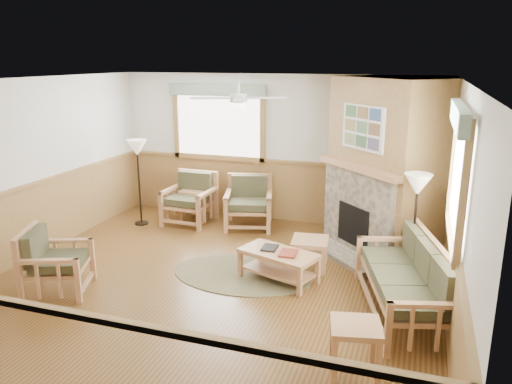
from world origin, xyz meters
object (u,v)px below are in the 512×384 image
(footstool, at_px, (310,254))
(end_table_sofa, at_px, (355,349))
(floor_lamp_left, at_px, (139,183))
(end_table_chairs, at_px, (197,204))
(sofa, at_px, (403,279))
(floor_lamp_right, at_px, (414,231))
(armchair_left, at_px, (57,261))
(armchair_back_left, at_px, (189,199))
(coffee_table, at_px, (278,266))
(armchair_back_right, at_px, (249,203))

(footstool, bearing_deg, end_table_sofa, -67.68)
(floor_lamp_left, bearing_deg, end_table_chairs, 34.45)
(sofa, distance_m, end_table_sofa, 1.45)
(footstool, height_order, floor_lamp_right, floor_lamp_right)
(floor_lamp_left, distance_m, floor_lamp_right, 4.92)
(armchair_left, xyz_separation_m, end_table_chairs, (0.43, 3.36, -0.14))
(end_table_chairs, distance_m, end_table_sofa, 5.23)
(armchair_back_left, xyz_separation_m, coffee_table, (2.25, -1.87, -0.25))
(end_table_chairs, height_order, floor_lamp_right, floor_lamp_right)
(armchair_left, height_order, floor_lamp_right, floor_lamp_right)
(end_table_sofa, bearing_deg, end_table_chairs, 131.65)
(armchair_back_right, xyz_separation_m, end_table_sofa, (2.41, -3.78, -0.19))
(armchair_back_left, bearing_deg, sofa, -28.50)
(end_table_chairs, xyz_separation_m, floor_lamp_left, (-0.87, -0.59, 0.50))
(coffee_table, height_order, end_table_chairs, end_table_chairs)
(armchair_back_left, height_order, footstool, armchair_back_left)
(floor_lamp_left, bearing_deg, sofa, -22.26)
(armchair_back_right, height_order, floor_lamp_left, floor_lamp_left)
(armchair_back_left, height_order, floor_lamp_right, floor_lamp_right)
(armchair_left, xyz_separation_m, footstool, (2.94, 1.79, -0.21))
(sofa, height_order, coffee_table, sofa)
(floor_lamp_left, bearing_deg, end_table_sofa, -37.37)
(end_table_chairs, height_order, end_table_sofa, end_table_chairs)
(armchair_left, distance_m, floor_lamp_left, 2.82)
(armchair_left, distance_m, footstool, 3.45)
(footstool, bearing_deg, coffee_table, -120.29)
(armchair_left, bearing_deg, armchair_back_left, -29.02)
(end_table_sofa, bearing_deg, floor_lamp_left, 142.63)
(end_table_sofa, relative_size, footstool, 1.04)
(end_table_chairs, relative_size, end_table_sofa, 1.09)
(armchair_back_right, xyz_separation_m, floor_lamp_left, (-1.94, -0.47, 0.33))
(end_table_chairs, distance_m, floor_lamp_left, 1.16)
(armchair_left, xyz_separation_m, end_table_sofa, (3.90, -0.55, -0.16))
(armchair_back_left, bearing_deg, footstool, -25.54)
(coffee_table, distance_m, footstool, 0.63)
(coffee_table, bearing_deg, end_table_chairs, 155.06)
(armchair_left, relative_size, end_table_sofa, 1.61)
(floor_lamp_left, bearing_deg, armchair_left, -80.96)
(end_table_sofa, bearing_deg, floor_lamp_right, 78.51)
(end_table_sofa, bearing_deg, armchair_back_left, 133.90)
(armchair_back_right, xyz_separation_m, end_table_chairs, (-1.07, 0.13, -0.17))
(armchair_back_left, distance_m, armchair_left, 3.13)
(armchair_left, distance_m, end_table_sofa, 3.95)
(footstool, bearing_deg, armchair_back_right, 135.05)
(sofa, relative_size, floor_lamp_right, 1.25)
(end_table_chairs, bearing_deg, footstool, -31.99)
(sofa, bearing_deg, floor_lamp_right, 158.52)
(coffee_table, relative_size, floor_lamp_right, 0.68)
(floor_lamp_right, bearing_deg, armchair_back_right, 150.95)
(armchair_back_right, bearing_deg, armchair_left, -130.30)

